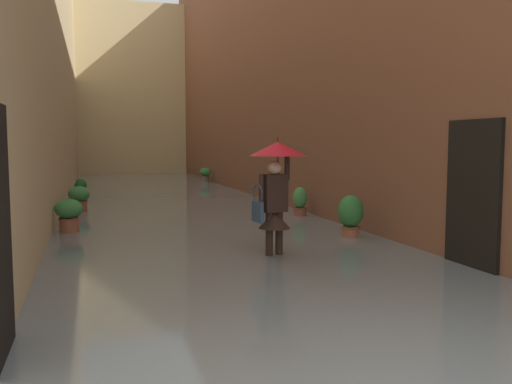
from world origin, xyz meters
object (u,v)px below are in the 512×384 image
(potted_plant_near_left, at_px, (300,203))
(potted_plant_far_left, at_px, (205,175))
(person_wading, at_px, (276,178))
(potted_plant_near_right, at_px, (79,199))
(potted_plant_mid_right, at_px, (81,189))
(potted_plant_far_right, at_px, (69,215))
(potted_plant_mid_left, at_px, (351,216))

(potted_plant_near_left, relative_size, potted_plant_far_left, 1.06)
(person_wading, bearing_deg, potted_plant_near_right, -64.92)
(potted_plant_mid_right, xyz_separation_m, potted_plant_far_left, (-5.18, -5.78, 0.04))
(person_wading, xyz_separation_m, potted_plant_mid_right, (3.11, -9.99, -0.91))
(potted_plant_mid_right, bearing_deg, potted_plant_near_right, 90.29)
(potted_plant_far_left, bearing_deg, potted_plant_mid_right, 48.13)
(potted_plant_near_right, relative_size, potted_plant_far_right, 1.00)
(potted_plant_mid_right, xyz_separation_m, potted_plant_mid_left, (-5.01, 8.82, 0.10))
(person_wading, height_order, potted_plant_near_right, person_wading)
(potted_plant_near_right, xyz_separation_m, potted_plant_far_right, (0.12, 3.30, 0.01))
(potted_plant_mid_right, distance_m, potted_plant_near_right, 3.38)
(potted_plant_near_right, bearing_deg, potted_plant_mid_left, 132.53)
(person_wading, height_order, potted_plant_near_left, person_wading)
(potted_plant_near_right, bearing_deg, person_wading, 115.08)
(person_wading, xyz_separation_m, potted_plant_far_left, (-2.07, -15.77, -0.87))
(potted_plant_far_right, height_order, potted_plant_far_left, potted_plant_far_right)
(potted_plant_far_left, bearing_deg, potted_plant_mid_left, 89.32)
(potted_plant_far_right, relative_size, potted_plant_far_left, 1.01)
(potted_plant_near_left, bearing_deg, person_wading, 63.86)
(person_wading, height_order, potted_plant_far_right, person_wading)
(potted_plant_near_right, distance_m, potted_plant_near_left, 5.69)
(potted_plant_near_left, bearing_deg, potted_plant_mid_left, 86.83)
(potted_plant_near_left, height_order, potted_plant_far_left, potted_plant_near_left)
(potted_plant_near_right, height_order, potted_plant_mid_left, potted_plant_mid_left)
(potted_plant_mid_left, height_order, potted_plant_far_right, potted_plant_mid_left)
(potted_plant_far_right, distance_m, potted_plant_near_left, 5.35)
(potted_plant_mid_left, xyz_separation_m, potted_plant_far_right, (5.11, -2.14, -0.06))
(potted_plant_mid_left, distance_m, potted_plant_far_left, 14.60)
(potted_plant_mid_right, height_order, potted_plant_mid_left, potted_plant_mid_left)
(potted_plant_mid_right, relative_size, potted_plant_mid_left, 0.83)
(person_wading, relative_size, potted_plant_near_left, 2.45)
(potted_plant_near_right, relative_size, potted_plant_mid_left, 0.85)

